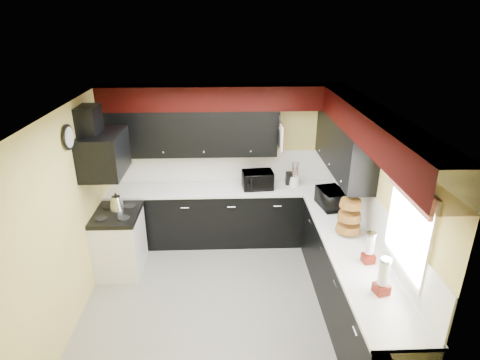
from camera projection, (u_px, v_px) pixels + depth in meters
The scene contains 35 objects.
ground at pixel (226, 300), 5.23m from camera, with size 3.60×3.60×0.00m, color gray.
wall_back at pixel (224, 162), 6.41m from camera, with size 3.60×0.06×2.50m, color #E0C666.
wall_right at pixel (374, 212), 4.81m from camera, with size 0.06×3.60×2.50m, color #E0C666.
wall_left at pixel (71, 217), 4.69m from camera, with size 0.06×3.60×2.50m, color #E0C666.
ceiling at pixel (223, 111), 4.26m from camera, with size 3.60×3.60×0.06m, color white.
cab_back at pixel (225, 215), 6.44m from camera, with size 3.60×0.60×0.90m, color black.
cab_right at pixel (350, 283), 4.83m from camera, with size 0.60×3.00×0.90m, color black.
counter_back at pixel (225, 189), 6.26m from camera, with size 3.62×0.64×0.04m, color white.
counter_right at pixel (354, 250), 4.65m from camera, with size 0.64×3.02×0.04m, color white.
splash_back at pixel (224, 166), 6.42m from camera, with size 3.60×0.02×0.50m, color white.
splash_right at pixel (373, 217), 4.83m from camera, with size 0.02×3.60×0.50m, color white.
upper_back at pixel (190, 132), 6.01m from camera, with size 2.60×0.35×0.70m, color black.
upper_right at pixel (344, 146), 5.42m from camera, with size 0.35×1.80×0.70m, color black.
soffit_back at pixel (223, 97), 5.82m from camera, with size 3.60×0.36×0.35m, color black.
soffit_right at pixel (376, 130), 4.22m from camera, with size 0.36×3.24×0.35m, color black.
stove at pixel (120, 243), 5.70m from camera, with size 0.60×0.75×0.86m, color white.
cooktop at pixel (116, 214), 5.53m from camera, with size 0.62×0.77×0.06m, color black.
hood at pixel (104, 153), 5.18m from camera, with size 0.50×0.78×0.55m, color black.
hood_duct at pixel (89, 122), 5.01m from camera, with size 0.24×0.40×0.40m, color black.
window at pixel (409, 227), 3.86m from camera, with size 0.03×0.86×0.96m, color white, non-canonical shape.
valance at pixel (410, 190), 3.71m from camera, with size 0.04×0.88×0.20m, color red.
pan_top at pixel (279, 120), 5.91m from camera, with size 0.03×0.22×0.40m, color black, non-canonical shape.
pan_mid at pixel (279, 139), 5.89m from camera, with size 0.03×0.28×0.46m, color black, non-canonical shape.
pan_low at pixel (277, 136), 6.14m from camera, with size 0.03×0.24×0.42m, color black, non-canonical shape.
cut_board at pixel (281, 138), 5.76m from camera, with size 0.03×0.26×0.35m, color white.
baskets at pixel (349, 216), 4.87m from camera, with size 0.27×0.27×0.50m, color brown, non-canonical shape.
clock at pixel (68, 137), 4.57m from camera, with size 0.03×0.30×0.30m, color black, non-canonical shape.
deco_plate at pixel (396, 141), 4.10m from camera, with size 0.03×0.24×0.24m, color white, non-canonical shape.
toaster_oven at pixel (258, 180), 6.19m from camera, with size 0.46×0.38×0.27m, color black.
microwave at pixel (331, 198), 5.59m from camera, with size 0.46×0.31×0.26m, color black.
utensil_crock at pixel (295, 181), 6.29m from camera, with size 0.15×0.15×0.16m, color white.
knife_block at pixel (289, 179), 6.32m from camera, with size 0.09×0.13×0.20m, color black.
kettle at pixel (117, 203), 5.58m from camera, with size 0.21×0.21×0.19m, color #ADACB0, non-canonical shape.
dispenser_a at pixel (369, 249), 4.32m from camera, with size 0.12×0.12×0.32m, color #580902, non-canonical shape.
dispenser_b at pixel (383, 278), 3.84m from camera, with size 0.13×0.13×0.36m, color #5C030B, non-canonical shape.
Camera 1 is at (0.03, -4.22, 3.47)m, focal length 30.00 mm.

